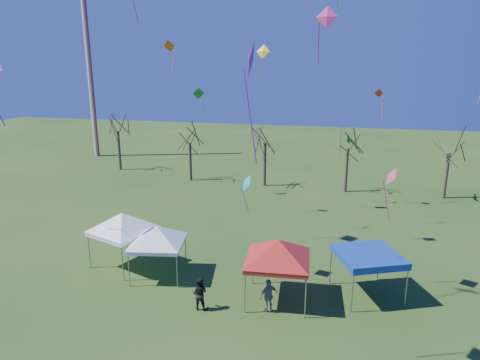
% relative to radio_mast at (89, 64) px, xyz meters
% --- Properties ---
extents(ground, '(140.00, 140.00, 0.00)m').
position_rel_radio_mast_xyz_m(ground, '(28.00, -34.00, -12.50)').
color(ground, '#274115').
rests_on(ground, ground).
extents(radio_mast, '(0.70, 0.70, 25.00)m').
position_rel_radio_mast_xyz_m(radio_mast, '(0.00, 0.00, 0.00)').
color(radio_mast, silver).
rests_on(radio_mast, ground).
extents(tree_0, '(3.83, 3.83, 8.44)m').
position_rel_radio_mast_xyz_m(tree_0, '(7.15, -6.62, -6.01)').
color(tree_0, '#3D2D21').
rests_on(tree_0, ground).
extents(tree_1, '(3.42, 3.42, 7.54)m').
position_rel_radio_mast_xyz_m(tree_1, '(17.23, -9.35, -6.71)').
color(tree_1, '#3D2D21').
rests_on(tree_1, ground).
extents(tree_2, '(3.71, 3.71, 8.18)m').
position_rel_radio_mast_xyz_m(tree_2, '(25.63, -9.62, -6.21)').
color(tree_2, '#3D2D21').
rests_on(tree_2, ground).
extents(tree_3, '(3.59, 3.59, 7.91)m').
position_rel_radio_mast_xyz_m(tree_3, '(34.03, -9.96, -6.42)').
color(tree_3, '#3D2D21').
rests_on(tree_3, ground).
extents(tree_4, '(3.58, 3.58, 7.89)m').
position_rel_radio_mast_xyz_m(tree_4, '(43.36, -10.00, -6.44)').
color(tree_4, '#3D2D21').
rests_on(tree_4, ground).
extents(tent_white_west, '(4.38, 4.38, 4.11)m').
position_rel_radio_mast_xyz_m(tent_white_west, '(20.02, -29.99, -9.18)').
color(tent_white_west, gray).
rests_on(tent_white_west, ground).
extents(tent_white_mid, '(4.22, 4.22, 3.77)m').
position_rel_radio_mast_xyz_m(tent_white_mid, '(22.77, -30.91, -9.46)').
color(tent_white_mid, gray).
rests_on(tent_white_mid, ground).
extents(tent_red, '(4.70, 4.70, 4.16)m').
position_rel_radio_mast_xyz_m(tent_red, '(30.24, -32.03, -9.15)').
color(tent_red, gray).
rests_on(tent_red, ground).
extents(tent_blue, '(4.28, 4.28, 2.57)m').
position_rel_radio_mast_xyz_m(tent_blue, '(35.05, -30.38, -10.14)').
color(tent_blue, gray).
rests_on(tent_blue, ground).
extents(person_dark, '(0.89, 0.70, 1.81)m').
position_rel_radio_mast_xyz_m(person_dark, '(26.36, -33.85, -11.60)').
color(person_dark, black).
rests_on(person_dark, ground).
extents(person_grey, '(1.09, 1.06, 1.83)m').
position_rel_radio_mast_xyz_m(person_grey, '(29.97, -33.24, -11.58)').
color(person_grey, slate).
rests_on(person_grey, ground).
extents(kite_13, '(1.16, 1.04, 2.85)m').
position_rel_radio_mast_xyz_m(kite_13, '(20.15, -14.62, -2.58)').
color(kite_13, '#169522').
rests_on(kite_13, ground).
extents(kite_27, '(1.03, 0.67, 2.53)m').
position_rel_radio_mast_xyz_m(kite_27, '(32.19, -32.03, 2.17)').
color(kite_27, '#EA3484').
rests_on(kite_27, ground).
extents(kite_22, '(0.78, 0.81, 2.60)m').
position_rel_radio_mast_xyz_m(kite_22, '(36.27, -13.66, -2.46)').
color(kite_22, red).
rests_on(kite_22, ground).
extents(kite_2, '(1.25, 0.74, 2.94)m').
position_rel_radio_mast_xyz_m(kite_2, '(17.39, -14.40, 1.65)').
color(kite_2, '#E9600C').
rests_on(kite_2, ground).
extents(kite_11, '(1.26, 0.79, 2.63)m').
position_rel_radio_mast_xyz_m(kite_11, '(26.71, -17.72, 1.04)').
color(kite_11, yellow).
rests_on(kite_11, ground).
extents(kite_17, '(0.84, 1.18, 3.26)m').
position_rel_radio_mast_xyz_m(kite_17, '(35.94, -29.28, -5.84)').
color(kite_17, '#E13269').
rests_on(kite_17, ground).
extents(kite_1, '(1.01, 1.18, 2.36)m').
position_rel_radio_mast_xyz_m(kite_1, '(27.98, -29.80, -6.53)').
color(kite_1, '#0DA3CA').
rests_on(kite_1, ground).
extents(kite_5, '(0.53, 1.39, 4.50)m').
position_rel_radio_mast_xyz_m(kite_5, '(29.84, -37.83, 0.28)').
color(kite_5, purple).
rests_on(kite_5, ground).
extents(kite_19, '(0.71, 0.81, 2.17)m').
position_rel_radio_mast_xyz_m(kite_19, '(34.01, -13.94, -6.56)').
color(kite_19, green).
rests_on(kite_19, ground).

